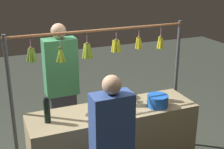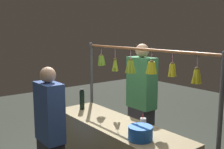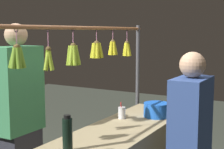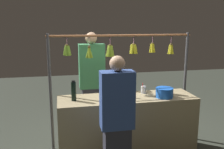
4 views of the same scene
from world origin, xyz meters
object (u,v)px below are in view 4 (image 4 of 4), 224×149
(water_bottle, at_px, (74,91))
(drink_cup, at_px, (143,90))
(blue_bucket, at_px, (164,93))
(customer_person, at_px, (117,125))
(vendor_person, at_px, (92,86))

(water_bottle, bearing_deg, drink_cup, -171.49)
(blue_bucket, relative_size, customer_person, 0.16)
(blue_bucket, bearing_deg, vendor_person, -44.26)
(drink_cup, xyz_separation_m, vendor_person, (0.70, -0.65, -0.06))
(water_bottle, distance_m, blue_bucket, 1.29)
(water_bottle, distance_m, customer_person, 0.87)
(water_bottle, relative_size, blue_bucket, 1.15)
(blue_bucket, relative_size, vendor_person, 0.14)
(vendor_person, relative_size, customer_person, 1.13)
(drink_cup, bearing_deg, vendor_person, -42.65)
(vendor_person, bearing_deg, drink_cup, 137.35)
(blue_bucket, bearing_deg, drink_cup, -48.69)
(drink_cup, bearing_deg, blue_bucket, 131.31)
(water_bottle, height_order, customer_person, customer_person)
(water_bottle, xyz_separation_m, drink_cup, (-1.05, -0.16, -0.08))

